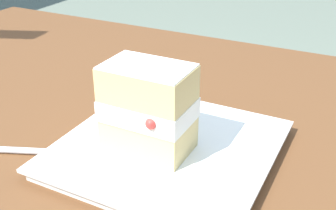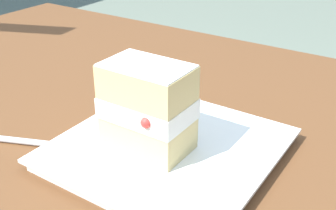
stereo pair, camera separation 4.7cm
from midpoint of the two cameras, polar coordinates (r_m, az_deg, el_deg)
patio_table at (r=0.59m, az=-11.64°, el=-13.21°), size 1.14×1.00×0.70m
dessert_plate at (r=0.50m, az=2.71°, el=-6.07°), size 0.24×0.24×0.02m
cake_slice at (r=0.46m, az=0.11°, el=-0.42°), size 0.10×0.08×0.10m
dessert_fork at (r=0.54m, az=-14.77°, el=-5.09°), size 0.16×0.08×0.01m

